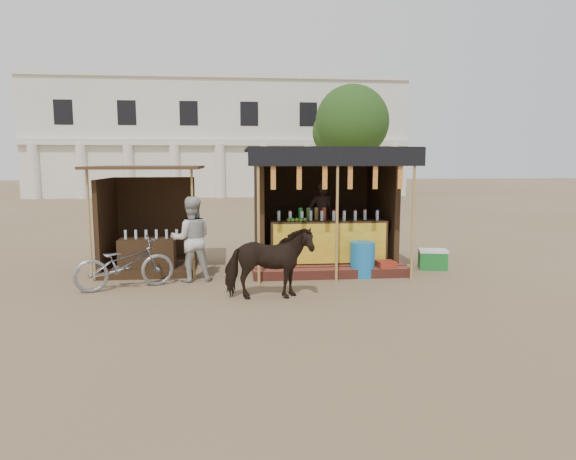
{
  "coord_description": "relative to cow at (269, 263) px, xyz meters",
  "views": [
    {
      "loc": [
        -1.08,
        -8.67,
        2.5
      ],
      "look_at": [
        0.0,
        1.6,
        1.1
      ],
      "focal_mm": 32.0,
      "sensor_mm": 36.0,
      "label": 1
    }
  ],
  "objects": [
    {
      "name": "cow",
      "position": [
        0.0,
        0.0,
        0.0
      ],
      "size": [
        1.59,
        0.75,
        1.33
      ],
      "primitive_type": "imported",
      "rotation": [
        0.0,
        0.0,
        1.59
      ],
      "color": "black",
      "rests_on": "ground"
    },
    {
      "name": "tree",
      "position": [
        6.29,
        21.75,
        3.97
      ],
      "size": [
        4.5,
        4.4,
        7.0
      ],
      "color": "#382314",
      "rests_on": "ground"
    },
    {
      "name": "bystander",
      "position": [
        -1.5,
        1.61,
        0.22
      ],
      "size": [
        0.94,
        0.78,
        1.77
      ],
      "primitive_type": "imported",
      "rotation": [
        0.0,
        0.0,
        3.28
      ],
      "color": "beige",
      "rests_on": "ground"
    },
    {
      "name": "main_stall",
      "position": [
        1.48,
        2.97,
        0.36
      ],
      "size": [
        3.6,
        3.61,
        2.78
      ],
      "color": "brown",
      "rests_on": "ground"
    },
    {
      "name": "background_building",
      "position": [
        -1.52,
        29.55,
        3.32
      ],
      "size": [
        26.0,
        7.45,
        8.18
      ],
      "color": "silver",
      "rests_on": "ground"
    },
    {
      "name": "cooler",
      "position": [
        3.96,
        2.21,
        -0.43
      ],
      "size": [
        0.72,
        0.57,
        0.46
      ],
      "color": "#197128",
      "rests_on": "ground"
    },
    {
      "name": "secondary_stall",
      "position": [
        -2.69,
        2.84,
        0.19
      ],
      "size": [
        2.4,
        2.4,
        2.38
      ],
      "color": "#322112",
      "rests_on": "ground"
    },
    {
      "name": "motorbike",
      "position": [
        -2.75,
        1.06,
        -0.17
      ],
      "size": [
        2.01,
        1.32,
        1.0
      ],
      "primitive_type": "imported",
      "rotation": [
        0.0,
        0.0,
        1.95
      ],
      "color": "gray",
      "rests_on": "ground"
    },
    {
      "name": "ground",
      "position": [
        0.48,
        -0.39,
        -0.67
      ],
      "size": [
        120.0,
        120.0,
        0.0
      ],
      "primitive_type": "plane",
      "color": "#846B4C",
      "rests_on": "ground"
    },
    {
      "name": "blue_barrel",
      "position": [
        2.14,
        1.61,
        -0.29
      ],
      "size": [
        0.55,
        0.55,
        0.76
      ],
      "primitive_type": "cylinder",
      "rotation": [
        0.0,
        0.0,
        -0.03
      ],
      "color": "#176FB3",
      "rests_on": "ground"
    },
    {
      "name": "red_crate",
      "position": [
        2.66,
        1.61,
        -0.5
      ],
      "size": [
        0.41,
        0.4,
        0.34
      ],
      "primitive_type": "cube",
      "rotation": [
        0.0,
        0.0,
        0.11
      ],
      "color": "maroon",
      "rests_on": "ground"
    }
  ]
}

